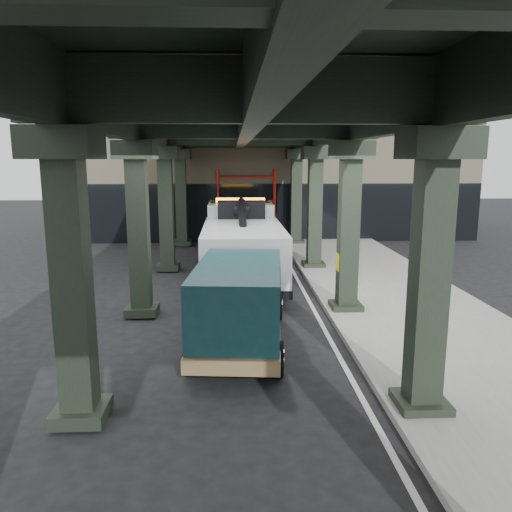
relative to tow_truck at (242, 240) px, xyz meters
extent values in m
plane|color=black|center=(0.40, -6.44, -1.51)|extent=(90.00, 90.00, 0.00)
cube|color=gray|center=(4.90, -4.44, -1.43)|extent=(5.00, 40.00, 0.15)
cube|color=silver|center=(2.10, -4.44, -1.50)|extent=(0.12, 38.00, 0.01)
cube|color=black|center=(3.00, -10.44, 0.99)|extent=(0.55, 0.55, 5.00)
cube|color=black|center=(3.00, -10.44, 3.24)|extent=(1.10, 1.10, 0.50)
cube|color=black|center=(3.00, -10.44, -1.33)|extent=(0.90, 0.90, 0.24)
cube|color=black|center=(3.00, -4.44, 0.99)|extent=(0.55, 0.55, 5.00)
cube|color=black|center=(3.00, -4.44, 3.24)|extent=(1.10, 1.10, 0.50)
cube|color=black|center=(3.00, -4.44, -1.33)|extent=(0.90, 0.90, 0.24)
cube|color=black|center=(3.00, 1.56, 0.99)|extent=(0.55, 0.55, 5.00)
cube|color=black|center=(3.00, 1.56, 3.24)|extent=(1.10, 1.10, 0.50)
cube|color=black|center=(3.00, 1.56, -1.33)|extent=(0.90, 0.90, 0.24)
cube|color=black|center=(3.00, 7.56, 0.99)|extent=(0.55, 0.55, 5.00)
cube|color=black|center=(3.00, 7.56, 3.24)|extent=(1.10, 1.10, 0.50)
cube|color=black|center=(3.00, 7.56, -1.33)|extent=(0.90, 0.90, 0.24)
cube|color=black|center=(-3.00, -10.44, 0.99)|extent=(0.55, 0.55, 5.00)
cube|color=black|center=(-3.00, -10.44, 3.24)|extent=(1.10, 1.10, 0.50)
cube|color=black|center=(-3.00, -10.44, -1.33)|extent=(0.90, 0.90, 0.24)
cube|color=black|center=(-3.00, -4.44, 0.99)|extent=(0.55, 0.55, 5.00)
cube|color=black|center=(-3.00, -4.44, 3.24)|extent=(1.10, 1.10, 0.50)
cube|color=black|center=(-3.00, -4.44, -1.33)|extent=(0.90, 0.90, 0.24)
cube|color=black|center=(-3.00, 1.56, 0.99)|extent=(0.55, 0.55, 5.00)
cube|color=black|center=(-3.00, 1.56, 3.24)|extent=(1.10, 1.10, 0.50)
cube|color=black|center=(-3.00, 1.56, -1.33)|extent=(0.90, 0.90, 0.24)
cube|color=black|center=(-3.00, 7.56, 0.99)|extent=(0.55, 0.55, 5.00)
cube|color=black|center=(-3.00, 7.56, 3.24)|extent=(1.10, 1.10, 0.50)
cube|color=black|center=(-3.00, 7.56, -1.33)|extent=(0.90, 0.90, 0.24)
cube|color=black|center=(3.00, -4.44, 4.04)|extent=(0.35, 32.00, 1.10)
cube|color=black|center=(-3.00, -4.44, 4.04)|extent=(0.35, 32.00, 1.10)
cube|color=black|center=(0.00, -4.44, 4.04)|extent=(0.35, 32.00, 1.10)
cube|color=black|center=(0.00, -4.44, 4.74)|extent=(7.40, 32.00, 0.30)
cube|color=#C6B793|center=(2.40, 13.56, 2.49)|extent=(22.00, 10.00, 8.00)
cylinder|color=red|center=(-1.10, 8.46, 0.49)|extent=(0.08, 0.08, 4.00)
cylinder|color=red|center=(-1.10, 7.66, 0.49)|extent=(0.08, 0.08, 4.00)
cylinder|color=red|center=(1.90, 8.46, 0.49)|extent=(0.08, 0.08, 4.00)
cylinder|color=red|center=(1.90, 7.66, 0.49)|extent=(0.08, 0.08, 4.00)
cylinder|color=red|center=(0.40, 8.46, -0.51)|extent=(3.00, 0.08, 0.08)
cylinder|color=red|center=(0.40, 8.46, 0.79)|extent=(3.00, 0.08, 0.08)
cylinder|color=red|center=(0.40, 8.46, 2.09)|extent=(3.00, 0.08, 0.08)
cube|color=black|center=(0.00, -0.58, -0.73)|extent=(1.16, 8.36, 0.28)
cube|color=white|center=(-0.01, 2.26, 0.22)|extent=(2.63, 2.69, 2.01)
cube|color=white|center=(-0.02, 3.43, -0.34)|extent=(2.62, 0.79, 1.00)
cube|color=black|center=(-0.01, 2.54, 0.78)|extent=(2.46, 1.46, 0.95)
cube|color=white|center=(0.01, -1.86, 0.00)|extent=(2.70, 5.59, 1.56)
cube|color=orange|center=(-0.01, 2.04, 1.34)|extent=(2.01, 0.32, 0.18)
cube|color=black|center=(0.00, 0.37, 1.11)|extent=(1.79, 0.68, 0.67)
cylinder|color=black|center=(0.01, -1.64, 0.83)|extent=(0.29, 3.90, 1.49)
cube|color=black|center=(0.03, -4.70, -1.12)|extent=(0.34, 1.56, 0.20)
cube|color=black|center=(0.03, -5.48, -1.17)|extent=(1.78, 0.29, 0.20)
cylinder|color=black|center=(-1.24, 2.59, -0.89)|extent=(0.40, 1.23, 1.23)
cylinder|color=silver|center=(-1.24, 2.59, -0.89)|extent=(0.44, 0.68, 0.67)
cylinder|color=black|center=(1.21, 2.60, -0.89)|extent=(0.40, 1.23, 1.23)
cylinder|color=silver|center=(1.21, 2.60, -0.89)|extent=(0.44, 0.68, 0.67)
cylinder|color=black|center=(-1.22, -1.09, -0.89)|extent=(0.40, 1.23, 1.23)
cylinder|color=silver|center=(-1.22, -1.09, -0.89)|extent=(0.44, 0.68, 0.67)
cylinder|color=black|center=(1.23, -1.07, -0.89)|extent=(0.40, 1.23, 1.23)
cylinder|color=silver|center=(1.23, -1.07, -0.89)|extent=(0.44, 0.68, 0.67)
cylinder|color=black|center=(-1.21, -2.54, -0.89)|extent=(0.40, 1.23, 1.23)
cylinder|color=silver|center=(-1.21, -2.54, -0.89)|extent=(0.44, 0.68, 0.67)
cylinder|color=black|center=(1.24, -2.52, -0.89)|extent=(0.40, 1.23, 1.23)
cylinder|color=silver|center=(1.24, -2.52, -0.89)|extent=(0.44, 0.68, 0.67)
cube|color=#133D44|center=(0.02, -4.81, -0.64)|extent=(1.95, 1.16, 0.82)
cube|color=#133D44|center=(-0.21, -7.30, -0.28)|extent=(2.27, 4.25, 1.77)
cube|color=olive|center=(-0.18, -6.94, -1.00)|extent=(2.40, 5.25, 0.32)
cube|color=black|center=(-0.02, -5.17, 0.09)|extent=(1.80, 0.55, 0.76)
cube|color=black|center=(-0.18, -7.03, 0.18)|extent=(2.22, 3.43, 0.50)
cube|color=silver|center=(0.06, -4.33, -1.00)|extent=(1.82, 0.27, 0.27)
cylinder|color=black|center=(-0.89, -4.78, -1.12)|extent=(0.32, 0.78, 0.76)
cylinder|color=silver|center=(-0.89, -4.78, -1.12)|extent=(0.33, 0.44, 0.42)
cylinder|color=black|center=(0.92, -4.94, -1.12)|extent=(0.32, 0.78, 0.76)
cylinder|color=silver|center=(0.92, -4.94, -1.12)|extent=(0.33, 0.44, 0.42)
cylinder|color=black|center=(-1.24, -8.58, -1.12)|extent=(0.32, 0.78, 0.76)
cylinder|color=silver|center=(-1.24, -8.58, -1.12)|extent=(0.33, 0.44, 0.42)
cylinder|color=black|center=(0.57, -8.74, -1.12)|extent=(0.32, 0.78, 0.76)
cylinder|color=silver|center=(0.57, -8.74, -1.12)|extent=(0.33, 0.44, 0.42)
camera|label=1|loc=(-0.34, -18.57, 2.99)|focal=35.00mm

